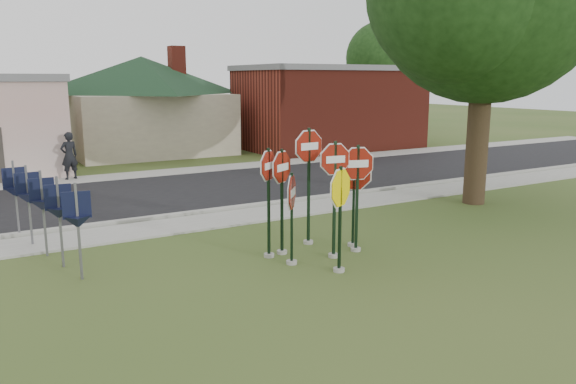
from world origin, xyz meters
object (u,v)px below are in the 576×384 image
stop_sign_center (335,184)px  stop_sign_left (292,207)px  stop_sign_yellow (340,205)px  pedestrian (69,156)px

stop_sign_center → stop_sign_left: 1.16m
stop_sign_center → stop_sign_left: (-1.07, 0.06, -0.42)m
stop_sign_center → stop_sign_yellow: stop_sign_center is taller
stop_sign_center → stop_sign_yellow: 1.02m
stop_sign_left → pedestrian: stop_sign_left is taller
stop_sign_center → pedestrian: bearing=104.5°
stop_sign_yellow → stop_sign_center: bearing=62.0°
stop_sign_left → pedestrian: bearing=100.1°
stop_sign_center → pedestrian: 13.89m
stop_sign_center → stop_sign_yellow: bearing=-118.0°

